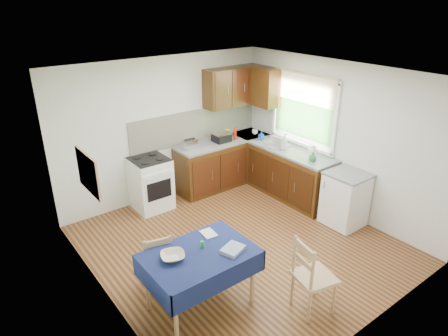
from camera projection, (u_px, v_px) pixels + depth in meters
floor at (240, 244)px, 5.96m from camera, size 4.20×4.20×0.00m
ceiling at (243, 75)px, 4.95m from camera, size 4.00×4.20×0.02m
wall_back at (165, 129)px, 6.98m from camera, size 4.00×0.02×2.50m
wall_front at (377, 235)px, 3.92m from camera, size 4.00×0.02×2.50m
wall_left at (100, 212)px, 4.34m from camera, size 0.02×4.20×2.50m
wall_right at (335, 138)px, 6.56m from camera, size 0.02×4.20×2.50m
base_cabinets at (254, 168)px, 7.45m from camera, size 1.90×2.30×0.86m
worktop_back at (223, 141)px, 7.50m from camera, size 1.90×0.60×0.04m
worktop_right at (292, 151)px, 7.02m from camera, size 0.60×1.70×0.04m
worktop_corner at (249, 135)px, 7.86m from camera, size 0.60×0.60×0.04m
splashback at (196, 125)px, 7.35m from camera, size 2.70×0.02×0.60m
upper_cabinets at (243, 87)px, 7.37m from camera, size 1.20×0.85×0.70m
stove at (151, 183)px, 6.80m from camera, size 0.60×0.61×0.92m
window at (304, 106)px, 6.90m from camera, size 0.04×1.48×1.26m
fridge at (345, 199)px, 6.32m from camera, size 0.58×0.60×0.89m
corkboard at (88, 173)px, 4.44m from camera, size 0.04×0.62×0.47m
dining_table at (200, 261)px, 4.53m from camera, size 1.25×0.84×0.75m
chair_far at (157, 261)px, 4.84m from camera, size 0.46×0.46×0.85m
chair_near at (311, 274)px, 4.53m from camera, size 0.51×0.51×0.96m
toaster at (190, 144)px, 7.04m from camera, size 0.26×0.16×0.20m
sandwich_press at (222, 137)px, 7.40m from camera, size 0.30×0.26×0.18m
sauce_bottle at (235, 134)px, 7.47m from camera, size 0.05×0.05×0.23m
yellow_packet at (226, 133)px, 7.65m from camera, size 0.11×0.08×0.15m
dish_rack at (278, 145)px, 7.17m from camera, size 0.40×0.30×0.19m
kettle at (313, 153)px, 6.59m from camera, size 0.15×0.15×0.25m
cup at (255, 132)px, 7.80m from camera, size 0.15×0.15×0.09m
soap_bottle_a at (284, 142)px, 6.97m from camera, size 0.16×0.16×0.30m
soap_bottle_b at (261, 136)px, 7.47m from camera, size 0.09×0.09×0.18m
soap_bottle_c at (313, 157)px, 6.53m from camera, size 0.17×0.17×0.15m
plate_bowl at (173, 256)px, 4.37m from camera, size 0.34×0.34×0.06m
book at (203, 235)px, 4.80m from camera, size 0.18×0.23×0.02m
spice_jar at (202, 244)px, 4.56m from camera, size 0.04×0.04×0.08m
tea_towel at (233, 249)px, 4.51m from camera, size 0.30×0.27×0.05m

